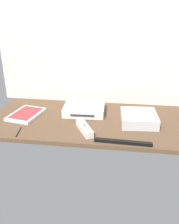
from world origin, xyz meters
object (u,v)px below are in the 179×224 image
(remote_wand, at_px, (84,128))
(game_console, at_px, (84,109))
(game_case, at_px, (26,114))
(sensor_bar, at_px, (123,142))
(mini_computer, at_px, (139,118))
(stylus_pen, at_px, (19,131))

(remote_wand, bearing_deg, game_console, 71.44)
(game_case, distance_m, sensor_bar, 0.55)
(game_console, xyz_separation_m, game_case, (-0.29, -0.08, -0.01))
(game_console, height_order, sensor_bar, game_console)
(remote_wand, bearing_deg, sensor_bar, -53.62)
(mini_computer, relative_size, sensor_bar, 0.76)
(mini_computer, height_order, stylus_pen, mini_computer)
(mini_computer, relative_size, remote_wand, 1.23)
(game_case, height_order, sensor_bar, game_case)
(game_case, relative_size, stylus_pen, 2.37)
(stylus_pen, bearing_deg, game_case, 100.53)
(remote_wand, bearing_deg, mini_computer, -2.12)
(game_console, bearing_deg, remote_wand, -82.89)
(game_case, xyz_separation_m, sensor_bar, (0.50, -0.21, -0.00))
(game_console, bearing_deg, mini_computer, -18.83)
(game_console, bearing_deg, sensor_bar, -56.28)
(game_console, xyz_separation_m, mini_computer, (0.28, -0.08, 0.00))
(mini_computer, xyz_separation_m, sensor_bar, (-0.07, -0.20, -0.02))
(mini_computer, relative_size, stylus_pen, 2.02)
(game_console, relative_size, game_case, 1.01)
(game_case, distance_m, remote_wand, 0.35)
(game_case, xyz_separation_m, remote_wand, (0.33, -0.13, 0.01))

